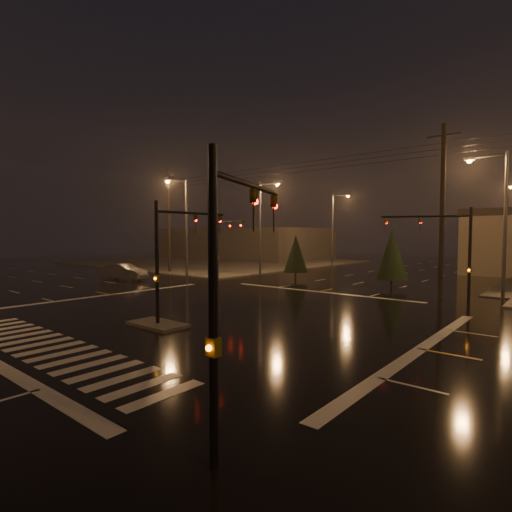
% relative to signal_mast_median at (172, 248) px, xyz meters
% --- Properties ---
extents(ground, '(140.00, 140.00, 0.00)m').
position_rel_signal_mast_median_xyz_m(ground, '(-0.00, 3.07, -3.75)').
color(ground, black).
rests_on(ground, ground).
extents(sidewalk_nw, '(36.00, 36.00, 0.12)m').
position_rel_signal_mast_median_xyz_m(sidewalk_nw, '(-30.00, 33.07, -3.69)').
color(sidewalk_nw, '#4D4A45').
rests_on(sidewalk_nw, ground).
extents(median_island, '(3.00, 1.60, 0.15)m').
position_rel_signal_mast_median_xyz_m(median_island, '(-0.00, -0.93, -3.68)').
color(median_island, '#4D4A45').
rests_on(median_island, ground).
extents(crosswalk, '(15.00, 2.60, 0.01)m').
position_rel_signal_mast_median_xyz_m(crosswalk, '(-0.00, -5.93, -3.75)').
color(crosswalk, beige).
rests_on(crosswalk, ground).
extents(stop_bar_far, '(16.00, 0.50, 0.01)m').
position_rel_signal_mast_median_xyz_m(stop_bar_far, '(-0.00, 14.07, -3.75)').
color(stop_bar_far, beige).
rests_on(stop_bar_far, ground).
extents(commercial_block, '(30.00, 18.00, 5.60)m').
position_rel_signal_mast_median_xyz_m(commercial_block, '(-35.00, 45.07, -0.95)').
color(commercial_block, '#443E3C').
rests_on(commercial_block, ground).
extents(signal_mast_median, '(0.25, 4.59, 6.00)m').
position_rel_signal_mast_median_xyz_m(signal_mast_median, '(0.00, 0.00, 0.00)').
color(signal_mast_median, black).
rests_on(signal_mast_median, ground).
extents(signal_mast_ne, '(4.84, 1.86, 6.00)m').
position_rel_signal_mast_median_xyz_m(signal_mast_ne, '(9.50, 13.21, 0.04)').
color(signal_mast_ne, black).
rests_on(signal_mast_ne, ground).
extents(signal_mast_nw, '(4.84, 1.86, 6.00)m').
position_rel_signal_mast_median_xyz_m(signal_mast_nw, '(-9.50, 13.21, 0.04)').
color(signal_mast_nw, black).
rests_on(signal_mast_nw, ground).
extents(signal_mast_se, '(1.55, 3.87, 6.00)m').
position_rel_signal_mast_median_xyz_m(signal_mast_se, '(10.23, -6.68, -0.04)').
color(signal_mast_se, black).
rests_on(signal_mast_se, ground).
extents(streetlight_1, '(2.77, 0.32, 10.00)m').
position_rel_signal_mast_median_xyz_m(streetlight_1, '(-11.18, 21.07, 2.05)').
color(streetlight_1, '#38383A').
rests_on(streetlight_1, ground).
extents(streetlight_2, '(2.77, 0.32, 10.00)m').
position_rel_signal_mast_median_xyz_m(streetlight_2, '(-11.18, 37.07, 2.05)').
color(streetlight_2, '#38383A').
rests_on(streetlight_2, ground).
extents(streetlight_3, '(2.77, 0.32, 10.00)m').
position_rel_signal_mast_median_xyz_m(streetlight_3, '(11.18, 19.07, 2.05)').
color(streetlight_3, '#38383A').
rests_on(streetlight_3, ground).
extents(streetlight_5, '(0.32, 2.77, 10.00)m').
position_rel_signal_mast_median_xyz_m(streetlight_5, '(-16.00, 14.26, 2.05)').
color(streetlight_5, '#38383A').
rests_on(streetlight_5, ground).
extents(utility_pole_0, '(2.20, 0.32, 12.00)m').
position_rel_signal_mast_median_xyz_m(utility_pole_0, '(-22.00, 17.07, 2.38)').
color(utility_pole_0, black).
rests_on(utility_pole_0, ground).
extents(utility_pole_1, '(2.20, 0.32, 12.00)m').
position_rel_signal_mast_median_xyz_m(utility_pole_1, '(8.00, 17.07, 2.38)').
color(utility_pole_1, black).
rests_on(utility_pole_1, ground).
extents(conifer_3, '(2.37, 2.37, 4.41)m').
position_rel_signal_mast_median_xyz_m(conifer_3, '(-6.38, 20.37, -1.20)').
color(conifer_3, black).
rests_on(conifer_3, ground).
extents(conifer_4, '(2.64, 2.64, 4.83)m').
position_rel_signal_mast_median_xyz_m(conifer_4, '(3.44, 19.93, -0.99)').
color(conifer_4, black).
rests_on(conifer_4, ground).
extents(car_crossing, '(5.12, 3.00, 1.59)m').
position_rel_signal_mast_median_xyz_m(car_crossing, '(-19.01, 9.12, -2.95)').
color(car_crossing, '#4F5055').
rests_on(car_crossing, ground).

